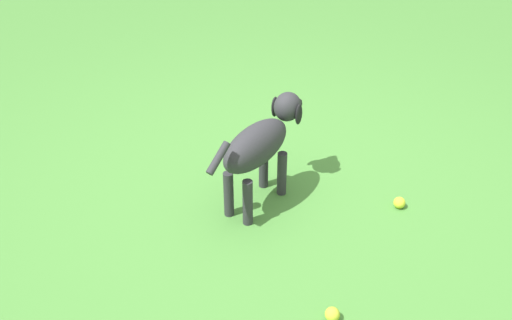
% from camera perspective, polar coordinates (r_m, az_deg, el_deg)
% --- Properties ---
extents(ground, '(14.00, 14.00, 0.00)m').
position_cam_1_polar(ground, '(3.15, 1.50, -3.29)').
color(ground, '#478438').
extents(dog, '(0.71, 0.53, 0.57)m').
position_cam_1_polar(dog, '(2.87, 0.57, 1.82)').
color(dog, '#2D2D33').
rests_on(dog, ground).
extents(tennis_ball_0, '(0.07, 0.07, 0.07)m').
position_cam_1_polar(tennis_ball_0, '(3.11, 14.95, -4.38)').
color(tennis_ball_0, '#D0DB32').
rests_on(tennis_ball_0, ground).
extents(tennis_ball_1, '(0.07, 0.07, 0.07)m').
position_cam_1_polar(tennis_ball_1, '(2.45, 8.08, -15.88)').
color(tennis_ball_1, '#C4D634').
rests_on(tennis_ball_1, ground).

